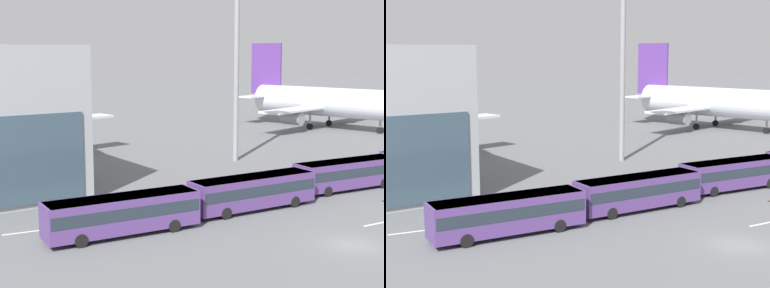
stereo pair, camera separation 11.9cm
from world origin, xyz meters
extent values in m
plane|color=slate|center=(0.00, 0.00, 0.00)|extent=(440.00, 440.00, 0.00)
sphere|color=silver|center=(-9.64, 30.62, 5.55)|extent=(4.61, 4.61, 4.61)
cylinder|color=gray|center=(-2.53, 48.01, 3.37)|extent=(2.81, 4.12, 2.21)
cylinder|color=gray|center=(-10.41, 35.25, 2.81)|extent=(0.36, 0.36, 4.53)
cylinder|color=black|center=(-10.41, 35.25, 0.55)|extent=(0.63, 1.16, 1.10)
cylinder|color=gray|center=(-9.25, 46.88, 2.81)|extent=(0.36, 0.36, 4.53)
cylinder|color=black|center=(-9.25, 46.88, 0.55)|extent=(0.63, 1.16, 1.10)
cylinder|color=silver|center=(47.79, 45.96, 4.81)|extent=(11.52, 29.79, 5.20)
cone|color=silver|center=(44.57, 60.28, 4.81)|extent=(6.23, 7.37, 4.94)
cube|color=silver|center=(47.40, 47.70, 3.90)|extent=(32.57, 11.19, 0.35)
cylinder|color=gray|center=(56.26, 49.70, 2.53)|extent=(2.98, 4.02, 2.24)
cylinder|color=gray|center=(38.54, 45.71, 2.53)|extent=(2.98, 4.02, 2.24)
cube|color=#5B338C|center=(44.72, 59.58, 10.50)|extent=(1.90, 6.80, 9.82)
cube|color=silver|center=(44.72, 59.58, 5.33)|extent=(13.88, 6.09, 0.28)
cylinder|color=gray|center=(49.96, 36.35, 2.42)|extent=(0.36, 0.36, 3.74)
cylinder|color=black|center=(49.96, 36.35, 0.55)|extent=(0.68, 1.17, 1.10)
cylinder|color=gray|center=(50.69, 48.44, 2.42)|extent=(0.36, 0.36, 3.74)
cylinder|color=black|center=(50.69, 48.44, 0.55)|extent=(0.68, 1.17, 1.10)
cylinder|color=gray|center=(44.10, 46.96, 2.42)|extent=(0.36, 0.36, 3.74)
cylinder|color=black|center=(44.10, 46.96, 0.55)|extent=(0.68, 1.17, 1.10)
cube|color=#56387A|center=(-12.50, 11.56, 1.70)|extent=(12.23, 3.88, 2.65)
cube|color=#232D38|center=(-12.50, 11.56, 1.96)|extent=(12.00, 3.88, 0.93)
cube|color=silver|center=(-12.50, 11.56, 2.96)|extent=(11.87, 3.76, 0.12)
cylinder|color=black|center=(-8.67, 12.46, 0.50)|extent=(1.02, 0.39, 1.00)
cylinder|color=black|center=(-8.91, 9.94, 0.50)|extent=(1.02, 0.39, 1.00)
cylinder|color=black|center=(-16.09, 13.18, 0.50)|extent=(1.02, 0.39, 1.00)
cylinder|color=black|center=(-16.33, 10.66, 0.50)|extent=(1.02, 0.39, 1.00)
cube|color=#56387A|center=(0.35, 11.46, 1.70)|extent=(12.17, 3.45, 2.65)
cube|color=#232D38|center=(0.35, 11.46, 1.96)|extent=(11.93, 3.47, 0.93)
cube|color=silver|center=(0.35, 11.46, 2.96)|extent=(11.81, 3.35, 0.12)
cylinder|color=black|center=(4.15, 12.50, 0.50)|extent=(1.02, 0.36, 1.00)
cylinder|color=black|center=(4.00, 9.97, 0.50)|extent=(1.02, 0.36, 1.00)
cylinder|color=black|center=(-3.29, 12.95, 0.50)|extent=(1.02, 0.36, 1.00)
cylinder|color=black|center=(-3.45, 10.42, 0.50)|extent=(1.02, 0.36, 1.00)
cube|color=#56387A|center=(13.20, 11.84, 1.70)|extent=(12.25, 3.97, 2.65)
cube|color=#232D38|center=(13.20, 11.84, 1.96)|extent=(12.01, 3.97, 0.93)
cube|color=silver|center=(13.20, 11.84, 2.96)|extent=(11.88, 3.85, 0.12)
cylinder|color=black|center=(17.04, 12.71, 0.50)|extent=(1.03, 0.40, 1.00)
cylinder|color=black|center=(16.78, 10.20, 0.50)|extent=(1.03, 0.40, 1.00)
cylinder|color=black|center=(9.63, 13.49, 0.50)|extent=(1.03, 0.40, 1.00)
cylinder|color=black|center=(9.36, 10.97, 0.50)|extent=(1.03, 0.40, 1.00)
cylinder|color=gray|center=(13.98, 30.83, 13.21)|extent=(0.68, 0.68, 26.41)
cube|color=silver|center=(-15.41, 15.96, 0.00)|extent=(9.45, 1.84, 0.01)
camera|label=1|loc=(-32.72, -26.87, 13.81)|focal=55.00mm
camera|label=2|loc=(-32.62, -26.94, 13.81)|focal=55.00mm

